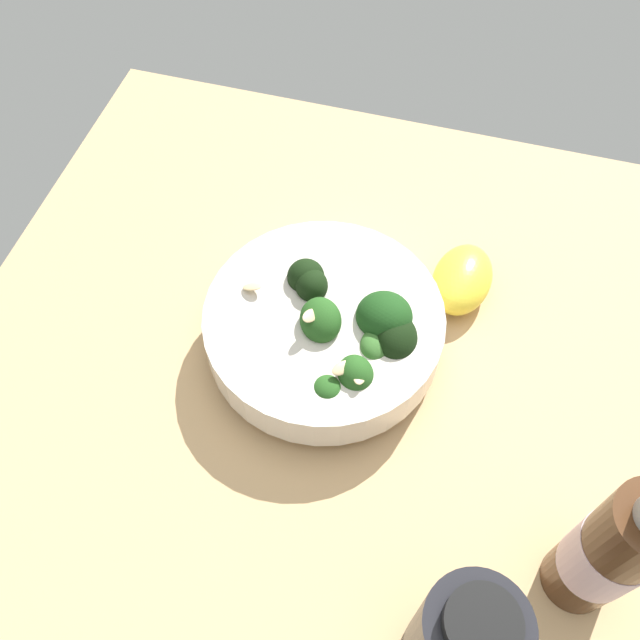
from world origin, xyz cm
name	(u,v)px	position (x,y,z in cm)	size (l,w,h in cm)	color
ground_plane	(319,369)	(0.00, 0.00, -1.54)	(63.68, 63.68, 3.08)	tan
bowl_of_broccoli	(324,325)	(-0.07, -1.58, 3.37)	(20.04, 20.04, 7.94)	silver
lemon_wedge	(462,279)	(-10.51, -10.55, 1.91)	(7.79, 5.22, 3.83)	yellow
bottle_short	(610,553)	(-22.77, 12.55, 7.58)	(4.93, 4.93, 16.79)	#472814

